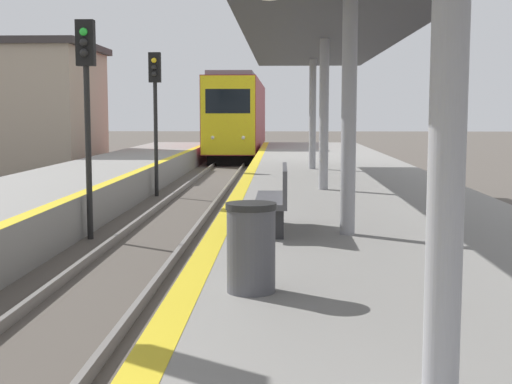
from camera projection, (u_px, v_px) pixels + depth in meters
name	position (u px, v px, depth m)	size (l,w,h in m)	color
train	(239.00, 117.00, 42.39)	(2.64, 18.16, 4.59)	black
signal_mid	(86.00, 87.00, 14.15)	(0.36, 0.31, 4.38)	black
signal_far	(155.00, 96.00, 21.66)	(0.36, 0.31, 4.38)	black
station_canopy	(335.00, 19.00, 12.43)	(3.41, 23.40, 3.47)	#99999E
trash_bin	(251.00, 247.00, 6.66)	(0.48, 0.48, 0.84)	#4C4C51
bench	(276.00, 196.00, 10.16)	(0.44, 1.76, 0.92)	#4C4C51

